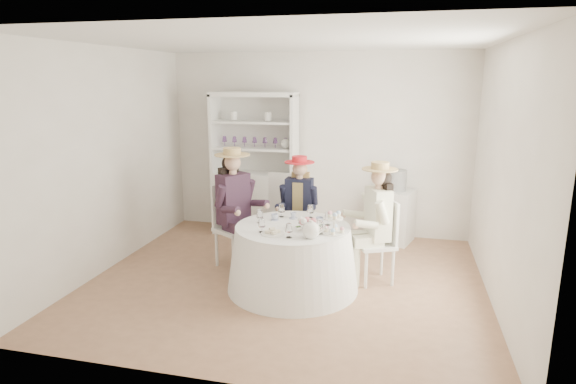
# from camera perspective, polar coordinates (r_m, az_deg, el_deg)

# --- Properties ---
(ground) EXTENTS (4.50, 4.50, 0.00)m
(ground) POSITION_cam_1_polar(r_m,az_deg,el_deg) (5.74, -0.24, -10.48)
(ground) COLOR #885F44
(ground) RESTS_ON ground
(ceiling) EXTENTS (4.50, 4.50, 0.00)m
(ceiling) POSITION_cam_1_polar(r_m,az_deg,el_deg) (5.27, -0.27, 17.49)
(ceiling) COLOR white
(ceiling) RESTS_ON wall_back
(wall_back) EXTENTS (4.50, 0.00, 4.50)m
(wall_back) POSITION_cam_1_polar(r_m,az_deg,el_deg) (7.28, 3.52, 5.65)
(wall_back) COLOR silver
(wall_back) RESTS_ON ground
(wall_front) EXTENTS (4.50, 0.00, 4.50)m
(wall_front) POSITION_cam_1_polar(r_m,az_deg,el_deg) (3.48, -8.12, -2.91)
(wall_front) COLOR silver
(wall_front) RESTS_ON ground
(wall_left) EXTENTS (0.00, 4.50, 4.50)m
(wall_left) POSITION_cam_1_polar(r_m,az_deg,el_deg) (6.26, -20.71, 3.57)
(wall_left) COLOR silver
(wall_left) RESTS_ON ground
(wall_right) EXTENTS (0.00, 4.50, 4.50)m
(wall_right) POSITION_cam_1_polar(r_m,az_deg,el_deg) (5.29, 24.17, 1.61)
(wall_right) COLOR silver
(wall_right) RESTS_ON ground
(tea_table) EXTENTS (1.47, 1.47, 0.73)m
(tea_table) POSITION_cam_1_polar(r_m,az_deg,el_deg) (5.43, 0.56, -7.77)
(tea_table) COLOR white
(tea_table) RESTS_ON ground
(hutch) EXTENTS (1.43, 0.91, 2.13)m
(hutch) POSITION_cam_1_polar(r_m,az_deg,el_deg) (7.28, -3.84, 0.90)
(hutch) COLOR silver
(hutch) RESTS_ON ground
(side_table) EXTENTS (0.61, 0.61, 0.76)m
(side_table) POSITION_cam_1_polar(r_m,az_deg,el_deg) (7.12, 12.48, -2.78)
(side_table) COLOR silver
(side_table) RESTS_ON ground
(hatbox) EXTENTS (0.36, 0.36, 0.29)m
(hatbox) POSITION_cam_1_polar(r_m,az_deg,el_deg) (7.00, 12.69, 1.39)
(hatbox) COLOR black
(hatbox) RESTS_ON side_table
(guest_left) EXTENTS (0.64, 0.60, 1.51)m
(guest_left) POSITION_cam_1_polar(r_m,az_deg,el_deg) (5.94, -6.33, -1.08)
(guest_left) COLOR silver
(guest_left) RESTS_ON ground
(guest_mid) EXTENTS (0.49, 0.51, 1.35)m
(guest_mid) POSITION_cam_1_polar(r_m,az_deg,el_deg) (6.22, 1.31, -1.11)
(guest_mid) COLOR silver
(guest_mid) RESTS_ON ground
(guest_right) EXTENTS (0.60, 0.54, 1.42)m
(guest_right) POSITION_cam_1_polar(r_m,az_deg,el_deg) (5.55, 10.37, -2.79)
(guest_right) COLOR silver
(guest_right) RESTS_ON ground
(spare_chair) EXTENTS (0.46, 0.46, 1.06)m
(spare_chair) POSITION_cam_1_polar(r_m,az_deg,el_deg) (6.81, -0.34, -1.58)
(spare_chair) COLOR silver
(spare_chair) RESTS_ON ground
(teacup_a) EXTENTS (0.10, 0.10, 0.06)m
(teacup_a) POSITION_cam_1_polar(r_m,az_deg,el_deg) (5.52, -1.59, -3.03)
(teacup_a) COLOR white
(teacup_a) RESTS_ON tea_table
(teacup_b) EXTENTS (0.08, 0.08, 0.07)m
(teacup_b) POSITION_cam_1_polar(r_m,az_deg,el_deg) (5.58, 0.63, -2.84)
(teacup_b) COLOR white
(teacup_b) RESTS_ON tea_table
(teacup_c) EXTENTS (0.10, 0.10, 0.07)m
(teacup_c) POSITION_cam_1_polar(r_m,az_deg,el_deg) (5.38, 3.77, -3.46)
(teacup_c) COLOR white
(teacup_c) RESTS_ON tea_table
(flower_bowl) EXTENTS (0.28, 0.28, 0.05)m
(flower_bowl) POSITION_cam_1_polar(r_m,az_deg,el_deg) (5.24, 3.01, -4.02)
(flower_bowl) COLOR white
(flower_bowl) RESTS_ON tea_table
(flower_arrangement) EXTENTS (0.18, 0.18, 0.07)m
(flower_arrangement) POSITION_cam_1_polar(r_m,az_deg,el_deg) (5.16, 2.31, -3.57)
(flower_arrangement) COLOR #DF6F7E
(flower_arrangement) RESTS_ON tea_table
(table_teapot) EXTENTS (0.26, 0.18, 0.19)m
(table_teapot) POSITION_cam_1_polar(r_m,az_deg,el_deg) (4.90, 2.77, -4.55)
(table_teapot) COLOR white
(table_teapot) RESTS_ON tea_table
(sandwich_plate) EXTENTS (0.25, 0.25, 0.05)m
(sandwich_plate) POSITION_cam_1_polar(r_m,az_deg,el_deg) (5.04, -1.81, -4.84)
(sandwich_plate) COLOR white
(sandwich_plate) RESTS_ON tea_table
(cupcake_stand) EXTENTS (0.25, 0.25, 0.23)m
(cupcake_stand) POSITION_cam_1_polar(r_m,az_deg,el_deg) (5.06, 5.49, -3.98)
(cupcake_stand) COLOR white
(cupcake_stand) RESTS_ON tea_table
(stemware_set) EXTENTS (0.84, 0.84, 0.15)m
(stemware_set) POSITION_cam_1_polar(r_m,az_deg,el_deg) (5.29, 0.57, -3.29)
(stemware_set) COLOR white
(stemware_set) RESTS_ON tea_table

